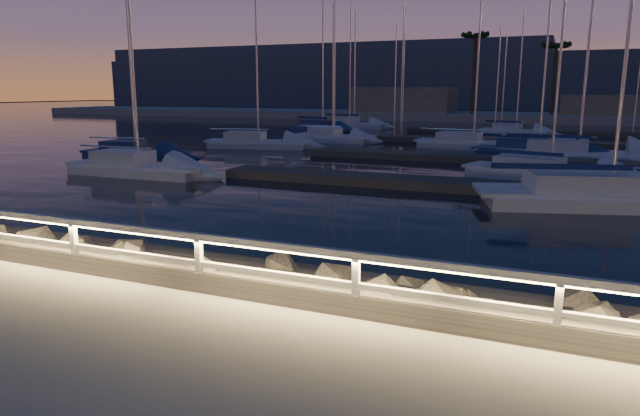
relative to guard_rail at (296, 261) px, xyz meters
The scene contains 22 objects.
ground 0.78m from the guard_rail, ahead, with size 400.00×400.00×0.00m, color #9E9A8F.
harbor_water 31.27m from the guard_rail, 89.87° to the left, with size 400.00×440.00×0.60m.
guard_rail is the anchor object (origin of this frame).
riprap 4.07m from the guard_rail, 154.22° to the left, with size 35.08×2.99×1.37m.
floating_docks 32.52m from the guard_rail, 89.88° to the left, with size 22.00×36.00×0.40m.
far_shore 74.05m from the guard_rail, 90.04° to the left, with size 160.00×14.00×5.20m.
palm_left 73.04m from the guard_rail, 96.29° to the left, with size 3.00×3.00×11.20m.
palm_center 73.47m from the guard_rail, 88.38° to the left, with size 3.00×3.00×9.70m.
distant_hills 135.56m from the guard_rail, 99.37° to the left, with size 230.00×37.50×18.00m.
sailboat_a 27.78m from the guard_rail, 136.41° to the left, with size 6.83×2.94×11.33m.
sailboat_b 21.01m from the guard_rail, 137.87° to the left, with size 7.71×2.48×13.04m.
sailboat_d 15.53m from the guard_rail, 69.48° to the left, with size 9.86×5.26×16.07m.
sailboat_e 37.00m from the guard_rail, 111.19° to the left, with size 6.34×1.96×10.81m.
sailboat_f 32.79m from the guard_rail, 120.67° to the left, with size 7.93×3.90×13.03m.
sailboat_g 29.97m from the guard_rail, 85.53° to the left, with size 8.12×3.53×13.35m.
sailboat_h 20.48m from the guard_rail, 80.76° to the left, with size 8.30×4.58×13.54m.
sailboat_i 46.09m from the guard_rail, 112.51° to the left, with size 8.04×5.05×13.41m.
sailboat_j 38.35m from the guard_rail, 111.02° to the left, with size 7.06×2.93×11.69m.
sailboat_k 33.81m from the guard_rail, 93.79° to the left, with size 8.44×3.31×13.97m.
sailboat_l 29.44m from the guard_rail, 81.08° to the left, with size 9.43×3.03×15.81m.
sailboat_m 54.74m from the guard_rail, 108.97° to the left, with size 7.48×2.45×12.69m.
sailboat_n 48.64m from the guard_rail, 90.55° to the left, with size 6.93×3.57×11.38m.
Camera 1 is at (3.89, -8.21, 3.57)m, focal length 32.00 mm.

